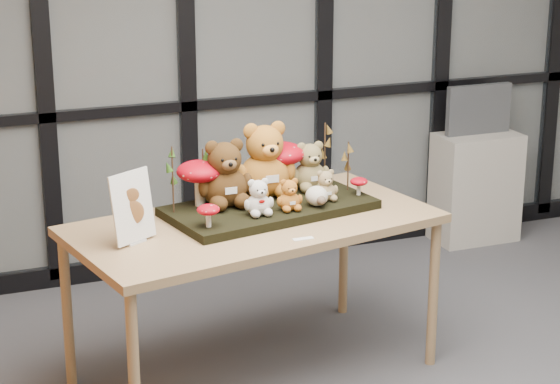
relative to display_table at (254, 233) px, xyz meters
name	(u,v)px	position (x,y,z in m)	size (l,w,h in m)	color
room_shell	(475,65)	(0.58, -0.95, 0.93)	(5.00, 5.00, 5.00)	#B6B4AC
glass_partition	(257,41)	(0.58, 1.52, 0.67)	(4.90, 0.06, 2.78)	#2D383F
display_table	(254,233)	(0.00, 0.00, 0.00)	(1.86, 1.18, 0.81)	tan
diorama_tray	(270,208)	(0.12, 0.09, 0.09)	(1.00, 0.50, 0.04)	black
bear_pooh_yellow	(264,155)	(0.14, 0.23, 0.31)	(0.31, 0.28, 0.41)	#B36D21
bear_brown_medium	(225,169)	(-0.09, 0.15, 0.29)	(0.28, 0.25, 0.36)	#432910
bear_tan_back	(310,163)	(0.39, 0.24, 0.24)	(0.21, 0.19, 0.27)	olive
bear_small_yellow	(289,193)	(0.17, -0.04, 0.19)	(0.13, 0.12, 0.17)	#B9681F
bear_white_bow	(258,195)	(0.01, -0.05, 0.20)	(0.15, 0.13, 0.19)	white
bear_beige_small	(325,184)	(0.39, 0.04, 0.19)	(0.13, 0.12, 0.17)	#A18759
plush_cream_hedgehog	(317,195)	(0.32, -0.02, 0.16)	(0.08, 0.07, 0.11)	silver
mushroom_back_left	(200,181)	(-0.21, 0.18, 0.23)	(0.22, 0.22, 0.25)	#A50513
mushroom_back_right	(281,164)	(0.25, 0.28, 0.24)	(0.25, 0.25, 0.27)	#A50513
mushroom_front_left	(208,215)	(-0.26, -0.13, 0.17)	(0.10, 0.10, 0.12)	#A50513
mushroom_front_right	(359,185)	(0.58, 0.06, 0.16)	(0.09, 0.09, 0.10)	#A50513
sprig_green_far_left	(173,180)	(-0.36, 0.13, 0.27)	(0.05, 0.05, 0.32)	#123C0D
sprig_green_mid_left	(203,176)	(-0.18, 0.22, 0.24)	(0.05, 0.05, 0.27)	#123C0D
sprig_dry_far_right	(325,154)	(0.49, 0.27, 0.27)	(0.05, 0.05, 0.33)	brown
sprig_dry_mid_right	(348,166)	(0.57, 0.15, 0.23)	(0.05, 0.05, 0.25)	brown
sprig_green_centre	(235,176)	(0.00, 0.26, 0.21)	(0.05, 0.05, 0.21)	#123C0D
sign_holder	(133,210)	(-0.60, -0.10, 0.22)	(0.23, 0.16, 0.33)	silver
label_card	(303,239)	(0.12, -0.33, 0.07)	(0.10, 0.03, 0.00)	white
cabinet	(475,187)	(2.08, 1.32, -0.38)	(0.56, 0.32, 0.74)	#B5AEA1
monitor	(479,109)	(2.08, 1.34, 0.16)	(0.47, 0.05, 0.33)	#474A4F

